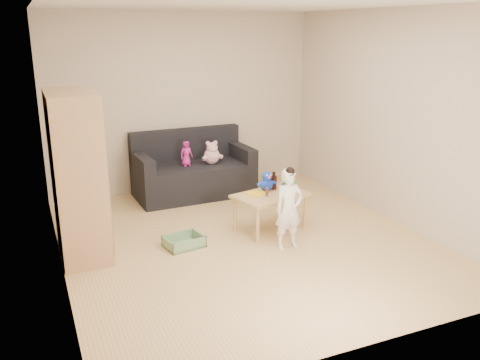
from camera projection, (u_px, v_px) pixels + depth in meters
name	position (u px, v px, depth m)	size (l,w,h in m)	color
room	(245.00, 129.00, 5.51)	(4.50, 4.50, 4.50)	#DCBC76
wardrobe	(77.00, 175.00, 5.31)	(0.49, 0.97, 1.75)	tan
sofa	(194.00, 180.00, 7.39)	(1.67, 0.84, 0.47)	black
play_table	(270.00, 212.00, 6.13)	(0.86, 0.54, 0.45)	tan
storage_bin	(184.00, 241.00, 5.69)	(0.41, 0.31, 0.12)	gray
toddler	(289.00, 210.00, 5.57)	(0.33, 0.22, 0.88)	white
pink_bear	(212.00, 154.00, 7.31)	(0.25, 0.21, 0.28)	#FFBBC7
doll	(186.00, 154.00, 7.19)	(0.18, 0.12, 0.35)	#D12792
ring_stacker	(289.00, 182.00, 6.26)	(0.19, 0.19, 0.21)	#E0FF0D
brown_bottle	(274.00, 182.00, 6.23)	(0.07, 0.07, 0.22)	black
blue_plush	(267.00, 181.00, 6.16)	(0.21, 0.16, 0.25)	#1C46FF
wooden_figure	(267.00, 192.00, 5.97)	(0.05, 0.04, 0.11)	brown
yellow_book	(257.00, 193.00, 6.07)	(0.20, 0.20, 0.01)	yellow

